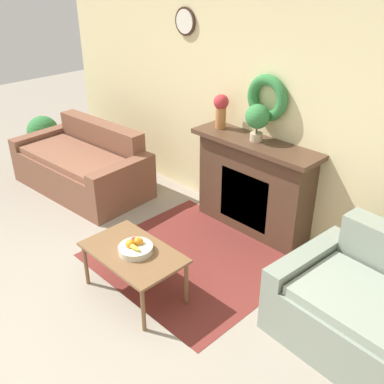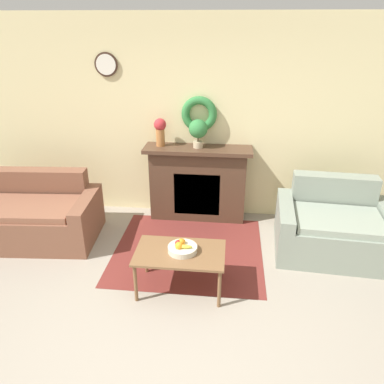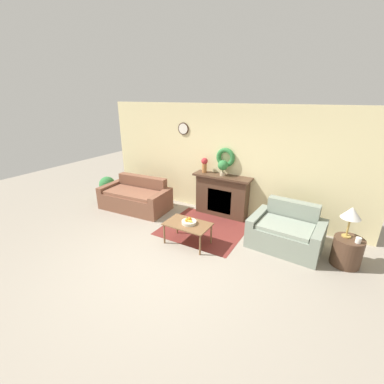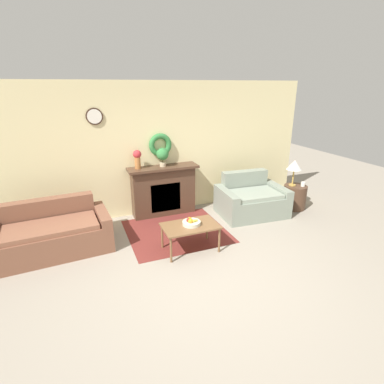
{
  "view_description": "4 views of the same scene",
  "coord_description": "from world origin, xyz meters",
  "px_view_note": "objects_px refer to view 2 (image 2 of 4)",
  "views": [
    {
      "loc": [
        2.66,
        -1.04,
        2.73
      ],
      "look_at": [
        -0.03,
        1.6,
        0.73
      ],
      "focal_mm": 42.0,
      "sensor_mm": 36.0,
      "label": 1
    },
    {
      "loc": [
        0.49,
        -2.33,
        2.58
      ],
      "look_at": [
        0.1,
        1.36,
        0.88
      ],
      "focal_mm": 35.0,
      "sensor_mm": 36.0,
      "label": 2
    },
    {
      "loc": [
        2.41,
        -3.11,
        2.86
      ],
      "look_at": [
        -0.21,
        1.41,
        0.9
      ],
      "focal_mm": 24.0,
      "sensor_mm": 36.0,
      "label": 3
    },
    {
      "loc": [
        -1.59,
        -3.27,
        2.62
      ],
      "look_at": [
        0.23,
        1.26,
        0.86
      ],
      "focal_mm": 28.0,
      "sensor_mm": 36.0,
      "label": 4
    }
  ],
  "objects_px": {
    "loveseat_right": "(334,228)",
    "potted_plant_on_mantel": "(198,130)",
    "fruit_bowl": "(182,248)",
    "vase_on_mantel_left": "(160,130)",
    "fireplace": "(198,183)",
    "couch_left": "(26,216)",
    "coffee_table": "(180,256)"
  },
  "relations": [
    {
      "from": "fireplace",
      "to": "vase_on_mantel_left",
      "type": "height_order",
      "value": "vase_on_mantel_left"
    },
    {
      "from": "fruit_bowl",
      "to": "potted_plant_on_mantel",
      "type": "bearing_deg",
      "value": 89.53
    },
    {
      "from": "loveseat_right",
      "to": "potted_plant_on_mantel",
      "type": "xyz_separation_m",
      "value": [
        -1.72,
        0.68,
        0.97
      ]
    },
    {
      "from": "coffee_table",
      "to": "couch_left",
      "type": "bearing_deg",
      "value": 158.7
    },
    {
      "from": "fireplace",
      "to": "potted_plant_on_mantel",
      "type": "relative_size",
      "value": 3.82
    },
    {
      "from": "loveseat_right",
      "to": "coffee_table",
      "type": "relative_size",
      "value": 1.56
    },
    {
      "from": "fireplace",
      "to": "coffee_table",
      "type": "height_order",
      "value": "fireplace"
    },
    {
      "from": "fireplace",
      "to": "loveseat_right",
      "type": "bearing_deg",
      "value": -21.94
    },
    {
      "from": "fireplace",
      "to": "potted_plant_on_mantel",
      "type": "distance_m",
      "value": 0.76
    },
    {
      "from": "coffee_table",
      "to": "fruit_bowl",
      "type": "relative_size",
      "value": 3.05
    },
    {
      "from": "potted_plant_on_mantel",
      "to": "fruit_bowl",
      "type": "bearing_deg",
      "value": -90.47
    },
    {
      "from": "couch_left",
      "to": "fruit_bowl",
      "type": "height_order",
      "value": "couch_left"
    },
    {
      "from": "fireplace",
      "to": "vase_on_mantel_left",
      "type": "xyz_separation_m",
      "value": [
        -0.51,
        0.01,
        0.74
      ]
    },
    {
      "from": "fireplace",
      "to": "fruit_bowl",
      "type": "xyz_separation_m",
      "value": [
        -0.01,
        -1.6,
        -0.03
      ]
    },
    {
      "from": "coffee_table",
      "to": "potted_plant_on_mantel",
      "type": "relative_size",
      "value": 2.4
    },
    {
      "from": "loveseat_right",
      "to": "fruit_bowl",
      "type": "relative_size",
      "value": 4.75
    },
    {
      "from": "vase_on_mantel_left",
      "to": "fireplace",
      "type": "bearing_deg",
      "value": -0.63
    },
    {
      "from": "fireplace",
      "to": "fruit_bowl",
      "type": "distance_m",
      "value": 1.6
    },
    {
      "from": "vase_on_mantel_left",
      "to": "potted_plant_on_mantel",
      "type": "bearing_deg",
      "value": -2.26
    },
    {
      "from": "fireplace",
      "to": "vase_on_mantel_left",
      "type": "bearing_deg",
      "value": 179.37
    },
    {
      "from": "vase_on_mantel_left",
      "to": "fruit_bowl",
      "type": "bearing_deg",
      "value": -72.88
    },
    {
      "from": "loveseat_right",
      "to": "vase_on_mantel_left",
      "type": "relative_size",
      "value": 3.8
    },
    {
      "from": "fruit_bowl",
      "to": "vase_on_mantel_left",
      "type": "relative_size",
      "value": 0.8
    },
    {
      "from": "fruit_bowl",
      "to": "coffee_table",
      "type": "bearing_deg",
      "value": -147.35
    },
    {
      "from": "fruit_bowl",
      "to": "vase_on_mantel_left",
      "type": "bearing_deg",
      "value": 107.12
    },
    {
      "from": "couch_left",
      "to": "coffee_table",
      "type": "bearing_deg",
      "value": -25.4
    },
    {
      "from": "coffee_table",
      "to": "loveseat_right",
      "type": "bearing_deg",
      "value": 27.73
    },
    {
      "from": "loveseat_right",
      "to": "potted_plant_on_mantel",
      "type": "distance_m",
      "value": 2.09
    },
    {
      "from": "fruit_bowl",
      "to": "couch_left",
      "type": "bearing_deg",
      "value": 159.18
    },
    {
      "from": "loveseat_right",
      "to": "vase_on_mantel_left",
      "type": "xyz_separation_m",
      "value": [
        -2.22,
        0.7,
        0.96
      ]
    },
    {
      "from": "couch_left",
      "to": "coffee_table",
      "type": "xyz_separation_m",
      "value": [
        2.11,
        -0.82,
        0.11
      ]
    },
    {
      "from": "potted_plant_on_mantel",
      "to": "fireplace",
      "type": "bearing_deg",
      "value": 90.33
    }
  ]
}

